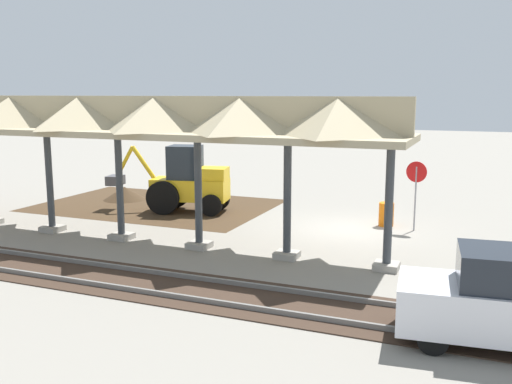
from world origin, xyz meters
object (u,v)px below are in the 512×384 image
at_px(distant_parked_car, 511,300).
at_px(traffic_barrel, 386,214).
at_px(backhoe, 187,182).
at_px(stop_sign, 416,181).

bearing_deg(distant_parked_car, traffic_barrel, -67.41).
xyz_separation_m(backhoe, distant_parked_car, (-12.33, 9.16, -0.28)).
height_order(backhoe, distant_parked_car, backhoe).
bearing_deg(distant_parked_car, backhoe, -36.62).
height_order(backhoe, traffic_barrel, backhoe).
height_order(stop_sign, backhoe, backhoe).
relative_size(backhoe, distant_parked_car, 1.23).
relative_size(distant_parked_car, traffic_barrel, 4.84).
bearing_deg(traffic_barrel, backhoe, 3.64).
xyz_separation_m(stop_sign, distant_parked_car, (-2.95, 9.32, -0.87)).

